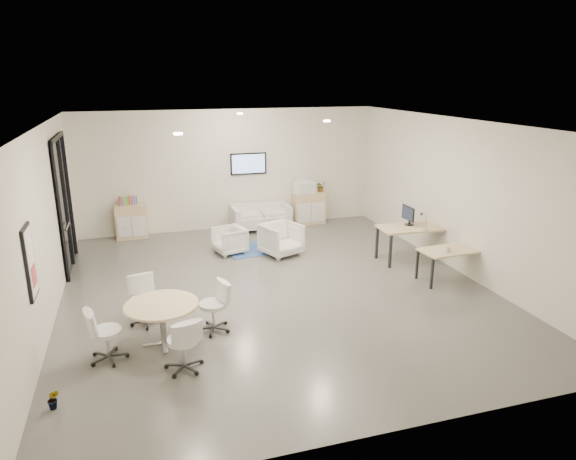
# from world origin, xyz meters

# --- Properties ---
(room_shell) EXTENTS (9.60, 10.60, 4.80)m
(room_shell) POSITION_xyz_m (0.00, 0.00, 1.60)
(room_shell) COLOR #5A5852
(room_shell) RESTS_ON ground
(glass_door) EXTENTS (0.09, 1.90, 2.85)m
(glass_door) POSITION_xyz_m (-3.95, 2.51, 1.50)
(glass_door) COLOR black
(glass_door) RESTS_ON room_shell
(artwork) EXTENTS (0.05, 0.54, 1.04)m
(artwork) POSITION_xyz_m (-3.97, -1.60, 1.55)
(artwork) COLOR black
(artwork) RESTS_ON room_shell
(wall_tv) EXTENTS (0.98, 0.06, 0.58)m
(wall_tv) POSITION_xyz_m (0.50, 4.46, 1.75)
(wall_tv) COLOR black
(wall_tv) RESTS_ON room_shell
(ceiling_spots) EXTENTS (3.14, 4.14, 0.03)m
(ceiling_spots) POSITION_xyz_m (-0.20, 0.83, 3.18)
(ceiling_spots) COLOR #FFEAC6
(ceiling_spots) RESTS_ON room_shell
(sideboard_left) EXTENTS (0.79, 0.41, 0.89)m
(sideboard_left) POSITION_xyz_m (-2.64, 4.27, 0.44)
(sideboard_left) COLOR #DEC485
(sideboard_left) RESTS_ON room_shell
(sideboard_right) EXTENTS (0.90, 0.43, 0.90)m
(sideboard_right) POSITION_xyz_m (2.17, 4.26, 0.45)
(sideboard_right) COLOR #DEC485
(sideboard_right) RESTS_ON room_shell
(books) EXTENTS (0.46, 0.14, 0.22)m
(books) POSITION_xyz_m (-2.68, 4.27, 1.00)
(books) COLOR red
(books) RESTS_ON sideboard_left
(printer) EXTENTS (0.58, 0.51, 0.37)m
(printer) POSITION_xyz_m (2.03, 4.26, 1.07)
(printer) COLOR white
(printer) RESTS_ON sideboard_right
(loveseat) EXTENTS (1.58, 0.81, 0.59)m
(loveseat) POSITION_xyz_m (0.72, 4.10, 0.32)
(loveseat) COLOR silver
(loveseat) RESTS_ON room_shell
(blue_rug) EXTENTS (1.78, 1.29, 0.01)m
(blue_rug) POSITION_xyz_m (0.32, 2.50, 0.01)
(blue_rug) COLOR #2D558A
(blue_rug) RESTS_ON room_shell
(armchair_left) EXTENTS (0.77, 0.80, 0.69)m
(armchair_left) POSITION_xyz_m (-0.46, 2.36, 0.34)
(armchair_left) COLOR silver
(armchair_left) RESTS_ON room_shell
(armchair_right) EXTENTS (1.02, 0.99, 0.83)m
(armchair_right) POSITION_xyz_m (0.67, 1.89, 0.41)
(armchair_right) COLOR silver
(armchair_right) RESTS_ON room_shell
(desk_rear) EXTENTS (1.55, 0.84, 0.79)m
(desk_rear) POSITION_xyz_m (3.39, 0.69, 0.70)
(desk_rear) COLOR #DEC485
(desk_rear) RESTS_ON room_shell
(desk_front) EXTENTS (1.34, 0.75, 0.68)m
(desk_front) POSITION_xyz_m (3.52, -0.63, 0.61)
(desk_front) COLOR #DEC485
(desk_front) RESTS_ON room_shell
(monitor) EXTENTS (0.20, 0.50, 0.44)m
(monitor) POSITION_xyz_m (3.34, 0.84, 1.02)
(monitor) COLOR black
(monitor) RESTS_ON desk_rear
(round_table) EXTENTS (1.13, 1.13, 0.69)m
(round_table) POSITION_xyz_m (-2.26, -1.60, 0.60)
(round_table) COLOR #DEC485
(round_table) RESTS_ON room_shell
(meeting_chairs) EXTENTS (2.34, 2.34, 0.82)m
(meeting_chairs) POSITION_xyz_m (-2.26, -1.60, 0.41)
(meeting_chairs) COLOR white
(meeting_chairs) RESTS_ON room_shell
(plant_cabinet) EXTENTS (0.37, 0.38, 0.24)m
(plant_cabinet) POSITION_xyz_m (2.52, 4.27, 1.02)
(plant_cabinet) COLOR #3F7F3F
(plant_cabinet) RESTS_ON sideboard_right
(plant_floor) EXTENTS (0.20, 0.30, 0.12)m
(plant_floor) POSITION_xyz_m (-3.70, -2.86, 0.06)
(plant_floor) COLOR #3F7F3F
(plant_floor) RESTS_ON room_shell
(cup) EXTENTS (0.13, 0.12, 0.11)m
(cup) POSITION_xyz_m (3.34, -0.76, 0.73)
(cup) COLOR white
(cup) RESTS_ON desk_front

